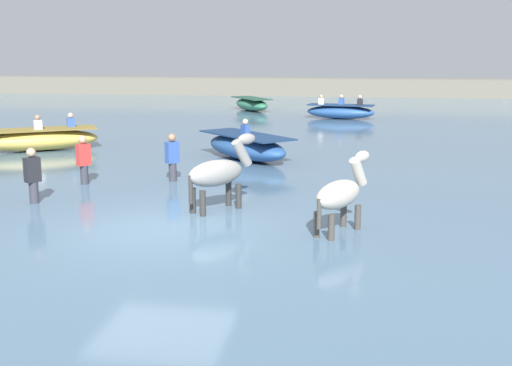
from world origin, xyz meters
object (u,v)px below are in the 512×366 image
at_px(boat_distant_east, 39,139).
at_px(boat_mid_channel, 340,111).
at_px(horse_lead_grey, 219,175).
at_px(person_wading_mid, 84,166).
at_px(horse_trailing_pinto, 340,196).
at_px(boat_near_starboard, 246,147).
at_px(person_onlooker_right, 33,182).
at_px(boat_far_offshore, 252,104).
at_px(person_wading_close, 172,163).

height_order(boat_distant_east, boat_mid_channel, boat_distant_east).
distance_m(horse_lead_grey, person_wading_mid, 4.42).
bearing_deg(horse_trailing_pinto, boat_mid_channel, 91.52).
height_order(boat_near_starboard, boat_distant_east, boat_near_starboard).
bearing_deg(person_wading_mid, person_onlooker_right, -96.62).
xyz_separation_m(boat_distant_east, person_onlooker_right, (3.55, -7.05, 0.09)).
distance_m(horse_trailing_pinto, boat_near_starboard, 8.27).
distance_m(horse_trailing_pinto, person_onlooker_right, 6.81).
height_order(boat_far_offshore, person_wading_mid, person_wading_mid).
distance_m(horse_trailing_pinto, person_wading_mid, 7.27).
bearing_deg(boat_mid_channel, boat_far_offshore, 144.31).
relative_size(person_onlooker_right, person_wading_mid, 1.00).
xyz_separation_m(horse_trailing_pinto, boat_mid_channel, (-0.53, 20.15, -0.32)).
height_order(horse_lead_grey, boat_near_starboard, horse_lead_grey).
distance_m(horse_lead_grey, boat_near_starboard, 6.41).
bearing_deg(boat_far_offshore, person_wading_mid, -92.46).
relative_size(horse_lead_grey, boat_distant_east, 0.49).
bearing_deg(boat_far_offshore, person_onlooker_right, -92.85).
xyz_separation_m(boat_far_offshore, person_wading_mid, (-0.88, -20.40, 0.11)).
xyz_separation_m(boat_near_starboard, boat_mid_channel, (2.54, 12.48, -0.03)).
xyz_separation_m(boat_mid_channel, person_wading_close, (-3.83, -16.09, 0.11)).
distance_m(horse_trailing_pinto, person_wading_close, 5.96).
bearing_deg(boat_near_starboard, horse_trailing_pinto, -68.12).
height_order(boat_far_offshore, person_onlooker_right, person_onlooker_right).
xyz_separation_m(boat_near_starboard, person_wading_close, (-1.28, -3.61, 0.08)).
bearing_deg(boat_mid_channel, boat_near_starboard, -101.52).
relative_size(boat_far_offshore, boat_mid_channel, 1.02).
relative_size(horse_lead_grey, horse_trailing_pinto, 1.06).
bearing_deg(boat_distant_east, horse_lead_grey, -42.41).
distance_m(boat_distant_east, boat_mid_channel, 15.30).
height_order(horse_trailing_pinto, boat_near_starboard, horse_trailing_pinto).
relative_size(horse_trailing_pinto, boat_mid_channel, 0.53).
bearing_deg(boat_distant_east, person_onlooker_right, -63.27).
xyz_separation_m(boat_far_offshore, boat_near_starboard, (2.49, -16.10, 0.03)).
relative_size(person_wading_close, person_wading_mid, 1.00).
height_order(horse_lead_grey, boat_mid_channel, horse_lead_grey).
height_order(boat_distant_east, person_onlooker_right, person_onlooker_right).
height_order(boat_far_offshore, boat_distant_east, boat_distant_east).
xyz_separation_m(horse_lead_grey, person_wading_mid, (-3.90, 2.07, -0.29)).
bearing_deg(person_wading_mid, horse_lead_grey, -27.99).
bearing_deg(horse_lead_grey, boat_near_starboard, 94.75).
bearing_deg(boat_distant_east, boat_far_offshore, 73.19).
bearing_deg(boat_distant_east, horse_trailing_pinto, -39.08).
distance_m(boat_far_offshore, boat_distant_east, 16.14).
bearing_deg(boat_far_offshore, horse_trailing_pinto, -76.81).
relative_size(horse_trailing_pinto, person_onlooker_right, 1.13).
relative_size(boat_near_starboard, person_wading_mid, 2.15).
relative_size(boat_far_offshore, person_wading_mid, 2.17).
bearing_deg(person_onlooker_right, boat_mid_channel, 71.95).
height_order(horse_trailing_pinto, boat_distant_east, horse_trailing_pinto).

